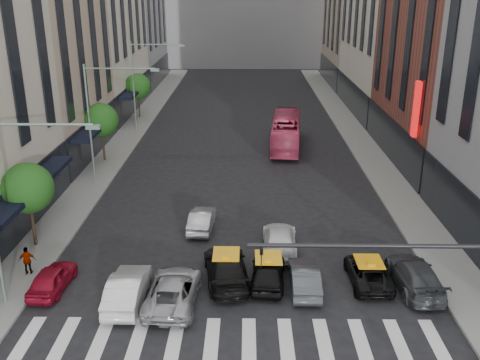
{
  "coord_description": "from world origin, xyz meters",
  "views": [
    {
      "loc": [
        0.46,
        -17.78,
        14.38
      ],
      "look_at": [
        0.1,
        10.56,
        4.0
      ],
      "focal_mm": 40.0,
      "sensor_mm": 36.0,
      "label": 1
    }
  ],
  "objects_px": {
    "car_red": "(52,278)",
    "bus": "(286,132)",
    "streetlamp_mid": "(101,110)",
    "car_white_front": "(127,288)",
    "streetlamp_near": "(8,190)",
    "pedestrian_far": "(27,261)",
    "taxi_left": "(226,267)",
    "streetlamp_far": "(142,75)",
    "taxi_center": "(268,270)"
  },
  "relations": [
    {
      "from": "streetlamp_mid",
      "to": "pedestrian_far",
      "type": "xyz_separation_m",
      "value": [
        -0.86,
        -13.33,
        -4.99
      ]
    },
    {
      "from": "streetlamp_near",
      "to": "pedestrian_far",
      "type": "distance_m",
      "value": 5.73
    },
    {
      "from": "bus",
      "to": "car_white_front",
      "type": "bearing_deg",
      "value": 75.8
    },
    {
      "from": "taxi_center",
      "to": "pedestrian_far",
      "type": "xyz_separation_m",
      "value": [
        -12.49,
        0.49,
        0.2
      ]
    },
    {
      "from": "streetlamp_far",
      "to": "taxi_left",
      "type": "height_order",
      "value": "streetlamp_far"
    },
    {
      "from": "streetlamp_mid",
      "to": "streetlamp_far",
      "type": "distance_m",
      "value": 16.0
    },
    {
      "from": "taxi_left",
      "to": "bus",
      "type": "xyz_separation_m",
      "value": [
        4.68,
        24.26,
        0.71
      ]
    },
    {
      "from": "streetlamp_mid",
      "to": "bus",
      "type": "relative_size",
      "value": 0.86
    },
    {
      "from": "car_white_front",
      "to": "taxi_center",
      "type": "height_order",
      "value": "car_white_front"
    },
    {
      "from": "car_red",
      "to": "car_white_front",
      "type": "relative_size",
      "value": 0.82
    },
    {
      "from": "streetlamp_far",
      "to": "car_white_front",
      "type": "distance_m",
      "value": 32.48
    },
    {
      "from": "taxi_center",
      "to": "bus",
      "type": "xyz_separation_m",
      "value": [
        2.54,
        24.47,
        0.74
      ]
    },
    {
      "from": "streetlamp_far",
      "to": "bus",
      "type": "bearing_deg",
      "value": -20.69
    },
    {
      "from": "streetlamp_near",
      "to": "car_red",
      "type": "distance_m",
      "value": 5.52
    },
    {
      "from": "streetlamp_mid",
      "to": "car_white_front",
      "type": "height_order",
      "value": "streetlamp_mid"
    },
    {
      "from": "pedestrian_far",
      "to": "streetlamp_far",
      "type": "bearing_deg",
      "value": -102.95
    },
    {
      "from": "bus",
      "to": "pedestrian_far",
      "type": "distance_m",
      "value": 28.31
    },
    {
      "from": "bus",
      "to": "car_red",
      "type": "bearing_deg",
      "value": 67.47
    },
    {
      "from": "car_red",
      "to": "pedestrian_far",
      "type": "bearing_deg",
      "value": -33.36
    },
    {
      "from": "streetlamp_mid",
      "to": "streetlamp_far",
      "type": "height_order",
      "value": "same"
    },
    {
      "from": "pedestrian_far",
      "to": "taxi_left",
      "type": "bearing_deg",
      "value": 167.19
    },
    {
      "from": "streetlamp_mid",
      "to": "car_white_front",
      "type": "xyz_separation_m",
      "value": [
        4.84,
        -15.7,
        -5.16
      ]
    },
    {
      "from": "car_red",
      "to": "bus",
      "type": "relative_size",
      "value": 0.35
    },
    {
      "from": "car_red",
      "to": "car_white_front",
      "type": "distance_m",
      "value": 4.15
    },
    {
      "from": "car_red",
      "to": "streetlamp_far",
      "type": "bearing_deg",
      "value": -84.92
    },
    {
      "from": "streetlamp_mid",
      "to": "taxi_center",
      "type": "distance_m",
      "value": 18.8
    },
    {
      "from": "pedestrian_far",
      "to": "streetlamp_near",
      "type": "bearing_deg",
      "value": 96.63
    },
    {
      "from": "pedestrian_far",
      "to": "streetlamp_mid",
      "type": "bearing_deg",
      "value": -104.96
    },
    {
      "from": "car_white_front",
      "to": "streetlamp_far",
      "type": "bearing_deg",
      "value": -81.22
    },
    {
      "from": "streetlamp_mid",
      "to": "bus",
      "type": "bearing_deg",
      "value": 36.92
    },
    {
      "from": "streetlamp_mid",
      "to": "car_white_front",
      "type": "bearing_deg",
      "value": -72.86
    },
    {
      "from": "car_white_front",
      "to": "pedestrian_far",
      "type": "bearing_deg",
      "value": -22.46
    },
    {
      "from": "streetlamp_far",
      "to": "pedestrian_far",
      "type": "distance_m",
      "value": 29.77
    },
    {
      "from": "car_red",
      "to": "taxi_left",
      "type": "height_order",
      "value": "taxi_left"
    },
    {
      "from": "streetlamp_far",
      "to": "taxi_center",
      "type": "xyz_separation_m",
      "value": [
        11.63,
        -29.82,
        -5.19
      ]
    },
    {
      "from": "streetlamp_near",
      "to": "taxi_left",
      "type": "height_order",
      "value": "streetlamp_near"
    },
    {
      "from": "streetlamp_far",
      "to": "bus",
      "type": "height_order",
      "value": "streetlamp_far"
    },
    {
      "from": "car_white_front",
      "to": "pedestrian_far",
      "type": "xyz_separation_m",
      "value": [
        -5.71,
        2.37,
        0.17
      ]
    },
    {
      "from": "streetlamp_near",
      "to": "streetlamp_far",
      "type": "xyz_separation_m",
      "value": [
        0.0,
        32.0,
        0.0
      ]
    },
    {
      "from": "streetlamp_far",
      "to": "pedestrian_far",
      "type": "bearing_deg",
      "value": -91.68
    },
    {
      "from": "streetlamp_mid",
      "to": "pedestrian_far",
      "type": "relative_size",
      "value": 5.91
    },
    {
      "from": "streetlamp_near",
      "to": "taxi_center",
      "type": "distance_m",
      "value": 12.92
    },
    {
      "from": "streetlamp_near",
      "to": "streetlamp_far",
      "type": "height_order",
      "value": "same"
    },
    {
      "from": "streetlamp_far",
      "to": "taxi_left",
      "type": "bearing_deg",
      "value": -72.23
    },
    {
      "from": "streetlamp_mid",
      "to": "car_red",
      "type": "bearing_deg",
      "value": -86.69
    },
    {
      "from": "car_red",
      "to": "car_white_front",
      "type": "xyz_separation_m",
      "value": [
        4.0,
        -1.09,
        0.11
      ]
    },
    {
      "from": "streetlamp_near",
      "to": "pedestrian_far",
      "type": "bearing_deg",
      "value": 107.9
    },
    {
      "from": "car_red",
      "to": "taxi_center",
      "type": "bearing_deg",
      "value": -172.33
    },
    {
      "from": "streetlamp_near",
      "to": "taxi_center",
      "type": "height_order",
      "value": "streetlamp_near"
    },
    {
      "from": "streetlamp_near",
      "to": "bus",
      "type": "relative_size",
      "value": 0.86
    }
  ]
}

